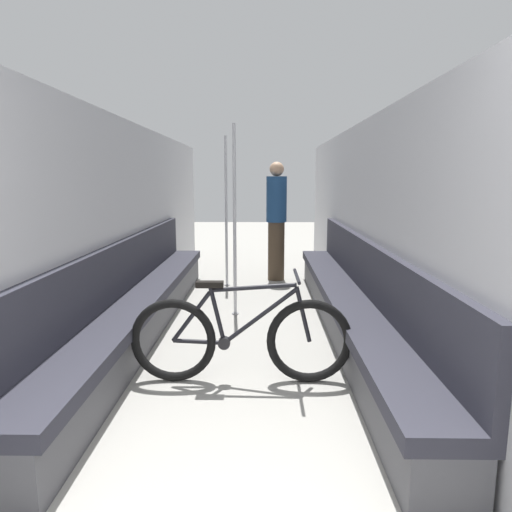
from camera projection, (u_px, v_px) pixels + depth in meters
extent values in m
cube|color=#B2B2B7|center=(111.00, 227.00, 4.33)|extent=(0.10, 9.88, 2.11)
cube|color=#B2B2B7|center=(379.00, 228.00, 4.29)|extent=(0.10, 9.88, 2.11)
cube|color=#4C4C51|center=(144.00, 317.00, 4.52)|extent=(0.37, 5.08, 0.32)
cube|color=#2D2D38|center=(143.00, 296.00, 4.48)|extent=(0.43, 5.08, 0.10)
cube|color=#2D2D38|center=(123.00, 266.00, 4.44)|extent=(0.07, 5.08, 0.50)
cube|color=#4C4C51|center=(346.00, 317.00, 4.49)|extent=(0.37, 5.08, 0.32)
cube|color=#2D2D38|center=(347.00, 297.00, 4.45)|extent=(0.43, 5.08, 0.10)
cube|color=#2D2D38|center=(367.00, 267.00, 4.40)|extent=(0.07, 5.08, 0.50)
torus|color=black|center=(173.00, 341.00, 3.40)|extent=(0.64, 0.07, 0.64)
torus|color=black|center=(309.00, 341.00, 3.38)|extent=(0.64, 0.07, 0.64)
cylinder|color=black|center=(199.00, 342.00, 3.40)|extent=(0.38, 0.03, 0.05)
cylinder|color=black|center=(191.00, 317.00, 3.36)|extent=(0.30, 0.03, 0.39)
cylinder|color=black|center=(217.00, 314.00, 3.36)|extent=(0.13, 0.03, 0.45)
cylinder|color=black|center=(260.00, 316.00, 3.36)|extent=(0.55, 0.03, 0.44)
cylinder|color=black|center=(253.00, 288.00, 3.32)|extent=(0.64, 0.03, 0.08)
cylinder|color=black|center=(303.00, 314.00, 3.35)|extent=(0.13, 0.03, 0.42)
cylinder|color=black|center=(224.00, 343.00, 3.40)|extent=(0.09, 0.06, 0.09)
cube|color=black|center=(210.00, 284.00, 3.32)|extent=(0.20, 0.07, 0.04)
cylinder|color=black|center=(297.00, 276.00, 3.30)|extent=(0.02, 0.46, 0.02)
cylinder|color=gray|center=(235.00, 313.00, 5.15)|extent=(0.08, 0.08, 0.01)
cylinder|color=silver|center=(235.00, 222.00, 4.98)|extent=(0.04, 0.04, 2.09)
cylinder|color=gray|center=(227.00, 285.00, 6.53)|extent=(0.08, 0.08, 0.01)
cylinder|color=silver|center=(226.00, 212.00, 6.36)|extent=(0.04, 0.04, 2.09)
cylinder|color=#473828|center=(276.00, 251.00, 6.83)|extent=(0.25, 0.25, 0.88)
cylinder|color=navy|center=(277.00, 199.00, 6.70)|extent=(0.30, 0.30, 0.67)
sphere|color=tan|center=(277.00, 169.00, 6.63)|extent=(0.21, 0.21, 0.21)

